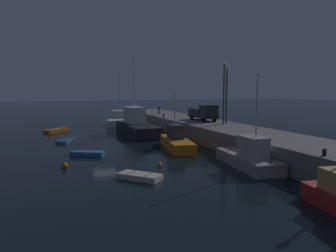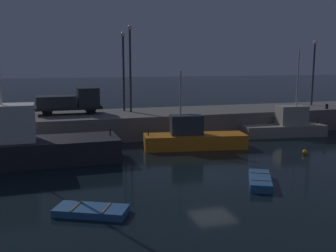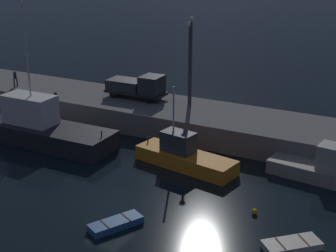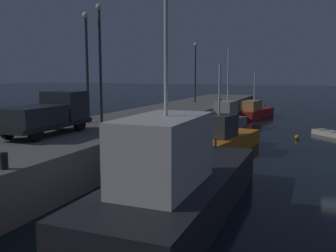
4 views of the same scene
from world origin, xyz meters
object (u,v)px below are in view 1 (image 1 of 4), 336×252
fishing_boat_white (176,141)px  lamp_post_east (224,88)px  dinghy_red_small (66,141)px  rowboat_blue_far (88,153)px  bollard_central (164,116)px  lamp_post_west (227,91)px  utility_truck (204,113)px  mooring_buoy_near (160,164)px  mooring_buoy_mid (64,166)px  rowboat_white_mid (140,176)px  dockworker (159,109)px  dinghy_orange_near (56,130)px  fishing_trawler_red (137,125)px  fishing_boat_orange (119,119)px  fishing_boat_blue (249,157)px  bollard_west (324,152)px

fishing_boat_white → lamp_post_east: size_ratio=1.03×
dinghy_red_small → rowboat_blue_far: size_ratio=1.02×
dinghy_red_small → bollard_central: bollard_central is taller
lamp_post_west → utility_truck: bearing=-171.4°
fishing_boat_white → mooring_buoy_near: fishing_boat_white is taller
mooring_buoy_mid → rowboat_white_mid: bearing=44.0°
dockworker → bollard_central: bearing=-12.3°
rowboat_blue_far → mooring_buoy_mid: (4.61, -2.42, 0.03)m
fishing_boat_white → dinghy_orange_near: (-19.50, -12.42, -0.60)m
fishing_trawler_red → utility_truck: size_ratio=2.03×
lamp_post_east → dockworker: lamp_post_east is taller
dinghy_orange_near → utility_truck: (10.63, 20.40, 3.01)m
dockworker → bollard_central: size_ratio=2.89×
rowboat_blue_far → lamp_post_east: (-3.62, 17.85, 6.58)m
fishing_boat_orange → utility_truck: (18.91, 8.63, 2.30)m
fishing_boat_orange → fishing_boat_white: bearing=1.4°
mooring_buoy_mid → bollard_central: size_ratio=0.83×
dinghy_orange_near → dockworker: (-2.74, 18.05, 2.84)m
fishing_trawler_red → mooring_buoy_mid: size_ratio=23.79×
fishing_boat_white → utility_truck: bearing=138.0°
dinghy_red_small → mooring_buoy_mid: (14.11, -0.78, 0.09)m
fishing_boat_white → dinghy_orange_near: 23.12m
fishing_boat_blue → fishing_boat_orange: bearing=-175.2°
mooring_buoy_mid → bollard_central: (-20.70, 16.49, 2.14)m
fishing_boat_white → mooring_buoy_mid: bearing=-68.2°
dinghy_orange_near → utility_truck: utility_truck is taller
lamp_post_west → bollard_central: size_ratio=12.35×
lamp_post_east → mooring_buoy_near: bearing=-50.0°
fishing_boat_blue → lamp_post_east: size_ratio=0.98×
lamp_post_east → bollard_central: (-12.47, -3.78, -4.41)m
mooring_buoy_near → utility_truck: (-16.03, 12.48, 3.07)m
fishing_boat_white → bollard_central: 16.43m
fishing_boat_white → rowboat_white_mid: (10.21, -7.14, -0.65)m
lamp_post_east → fishing_trawler_red: bearing=-135.5°
mooring_buoy_near → bollard_central: 24.66m
dinghy_orange_near → dinghy_red_small: dinghy_orange_near is taller
utility_truck → lamp_post_west: bearing=8.6°
dinghy_red_small → rowboat_blue_far: 9.64m
utility_truck → bollard_central: bearing=-151.6°
mooring_buoy_near → bollard_west: bearing=44.8°
fishing_boat_orange → bollard_west: 44.24m
bollard_central → fishing_boat_white: bearing=-15.0°
mooring_buoy_mid → mooring_buoy_near: bearing=73.8°
fishing_trawler_red → mooring_buoy_near: fishing_trawler_red is taller
fishing_boat_white → rowboat_blue_far: size_ratio=2.42×
dinghy_orange_near → fishing_trawler_red: bearing=58.8°
utility_truck → bollard_central: size_ratio=9.76×
lamp_post_west → bollard_central: 13.43m
fishing_trawler_red → fishing_boat_orange: (-15.07, 0.56, -0.36)m
fishing_trawler_red → mooring_buoy_near: bearing=-9.4°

